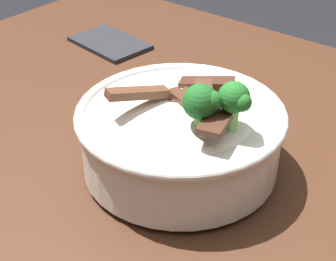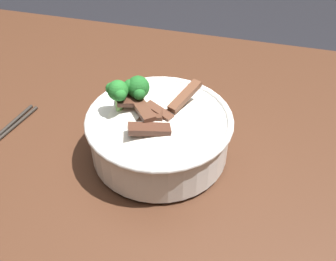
# 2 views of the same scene
# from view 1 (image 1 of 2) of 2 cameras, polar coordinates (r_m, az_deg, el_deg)

# --- Properties ---
(rice_bowl) EXTENTS (0.26, 0.26, 0.15)m
(rice_bowl) POSITION_cam_1_polar(r_m,az_deg,el_deg) (0.65, 1.44, -0.11)
(rice_bowl) COLOR white
(rice_bowl) RESTS_ON dining_table
(folded_napkin) EXTENTS (0.16, 0.11, 0.01)m
(folded_napkin) POSITION_cam_1_polar(r_m,az_deg,el_deg) (1.02, -6.37, 9.48)
(folded_napkin) COLOR #28282D
(folded_napkin) RESTS_ON dining_table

